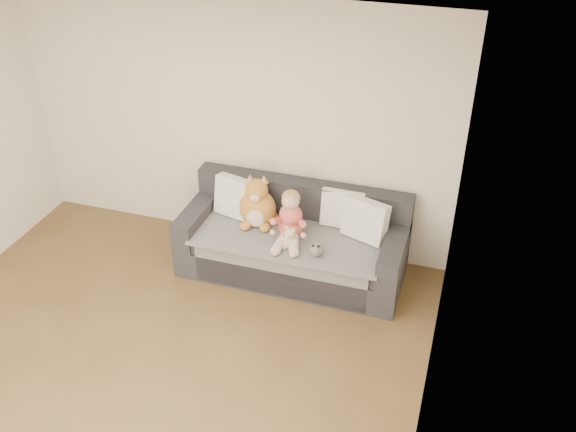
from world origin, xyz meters
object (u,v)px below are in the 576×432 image
object	(u,v)px
sippy_cup	(291,239)
teddy_bear	(290,240)
sofa	(294,244)
toddler	(290,219)
plush_cat	(258,206)

from	to	relation	value
sippy_cup	teddy_bear	bearing A→B (deg)	-80.55
sofa	toddler	world-z (taller)	toddler
plush_cat	teddy_bear	distance (m)	0.55
plush_cat	sofa	bearing A→B (deg)	-9.78
teddy_bear	plush_cat	bearing A→B (deg)	158.84
toddler	teddy_bear	size ratio (longest dim) A/B	2.13
sofa	teddy_bear	world-z (taller)	sofa
sofa	plush_cat	bearing A→B (deg)	178.99
sofa	sippy_cup	world-z (taller)	sofa
sofa	toddler	bearing A→B (deg)	-88.68
toddler	plush_cat	distance (m)	0.41
sofa	teddy_bear	xyz separation A→B (m)	(0.06, -0.31, 0.26)
plush_cat	teddy_bear	world-z (taller)	plush_cat
plush_cat	sippy_cup	size ratio (longest dim) A/B	5.27
teddy_bear	sippy_cup	xyz separation A→B (m)	(-0.01, 0.07, -0.04)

